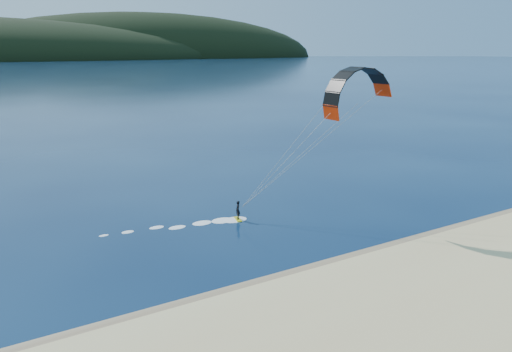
# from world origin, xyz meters

# --- Properties ---
(ground) EXTENTS (1800.00, 1800.00, 0.00)m
(ground) POSITION_xyz_m (0.00, 0.00, 0.00)
(ground) COLOR #071735
(ground) RESTS_ON ground
(wet_sand) EXTENTS (220.00, 2.50, 0.10)m
(wet_sand) POSITION_xyz_m (0.00, 4.50, 0.05)
(wet_sand) COLOR #80664A
(wet_sand) RESTS_ON ground
(kitesurfer_near) EXTENTS (22.75, 6.21, 12.35)m
(kitesurfer_near) POSITION_xyz_m (12.76, 12.31, 8.43)
(kitesurfer_near) COLOR gold
(kitesurfer_near) RESTS_ON ground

